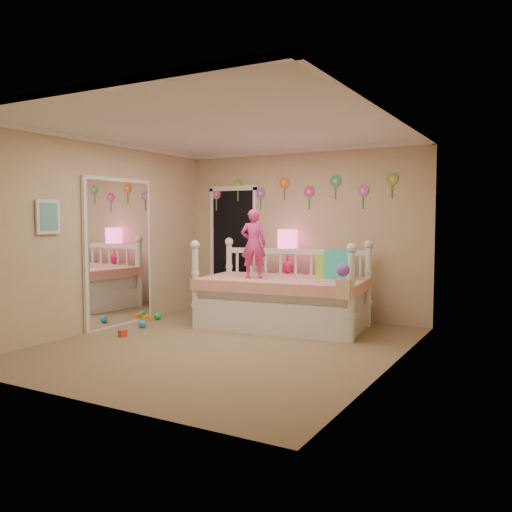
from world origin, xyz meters
The scene contains 18 objects.
floor centered at (0.00, 0.00, 0.00)m, with size 4.00×4.50×0.01m, color #7F684C.
ceiling centered at (0.00, 0.00, 2.60)m, with size 4.00×4.50×0.01m, color white.
back_wall centered at (0.00, 2.25, 1.30)m, with size 4.00×0.01×2.60m, color tan.
left_wall centered at (-2.00, 0.00, 1.30)m, with size 0.01×4.50×2.60m, color tan.
right_wall centered at (2.00, 0.00, 1.30)m, with size 0.01×4.50×2.60m, color tan.
crown_molding centered at (0.00, 0.00, 2.57)m, with size 4.00×4.50×0.06m, color white, non-canonical shape.
daybed centered at (0.13, 1.31, 0.63)m, with size 2.31×1.24×1.25m, color white, non-canonical shape.
pillow_turquoise centered at (0.86, 1.56, 0.90)m, with size 0.40×0.14×0.40m, color #29CE9F.
pillow_lime centered at (0.70, 1.62, 0.86)m, with size 0.35×0.13×0.33m, color #A4E244.
child centered at (-0.22, 1.10, 1.18)m, with size 0.35×0.23×0.96m, color #E1338C.
nightstand centered at (-0.14, 2.03, 0.34)m, with size 0.41×0.31×0.68m, color white.
table_lamp centered at (-0.14, 2.03, 1.13)m, with size 0.31×0.31×0.68m.
closet_doorway centered at (-1.25, 2.23, 1.03)m, with size 0.90×0.04×2.07m, color black.
flower_decals centered at (-0.09, 2.24, 1.94)m, with size 3.40×0.02×0.50m, color #B2668C, non-canonical shape.
mirror_closet centered at (-1.96, 0.30, 1.05)m, with size 0.07×1.30×2.10m, color white.
wall_picture centered at (-1.97, -0.90, 1.55)m, with size 0.05×0.34×0.42m, color white.
hanging_bag centered at (1.23, 0.69, 0.76)m, with size 0.20×0.16×0.36m, color beige, non-canonical shape.
toy_scatter centered at (-1.75, 0.37, 0.06)m, with size 0.80×1.30×0.11m, color #996666, non-canonical shape.
Camera 1 is at (3.43, -5.38, 1.53)m, focal length 37.59 mm.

